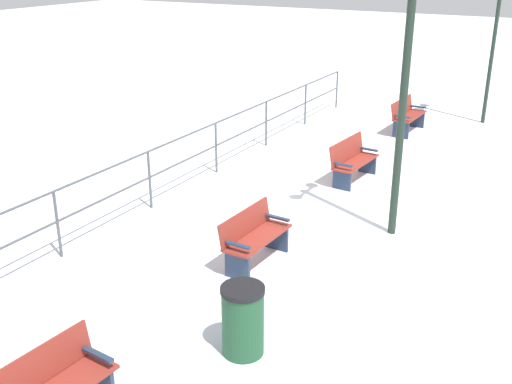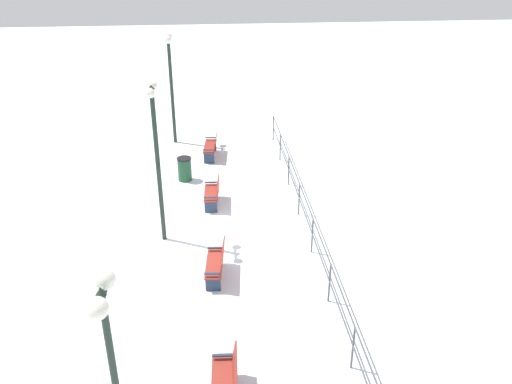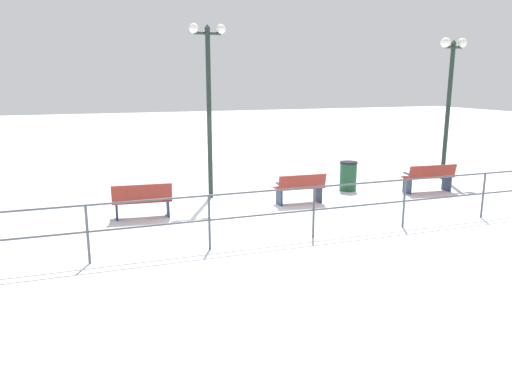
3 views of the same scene
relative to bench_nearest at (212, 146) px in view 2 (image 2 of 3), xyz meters
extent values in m
plane|color=white|center=(0.04, 6.42, -0.47)|extent=(80.00, 80.00, 0.00)
cube|color=maroon|center=(0.07, -0.01, 0.00)|extent=(0.60, 1.61, 0.04)
cube|color=maroon|center=(-0.16, 0.01, 0.21)|extent=(0.23, 1.58, 0.38)
cube|color=#23334C|center=(0.01, -0.69, -0.24)|extent=(0.43, 0.09, 0.47)
cube|color=#23334C|center=(0.13, 0.68, -0.24)|extent=(0.43, 0.09, 0.47)
cube|color=#23334C|center=(0.03, -0.69, 0.12)|extent=(0.43, 0.11, 0.04)
cube|color=#23334C|center=(0.15, 0.68, 0.12)|extent=(0.43, 0.11, 0.04)
cube|color=maroon|center=(0.11, 4.28, -0.02)|extent=(0.53, 1.39, 0.04)
cube|color=maroon|center=(-0.13, 4.29, 0.19)|extent=(0.17, 1.37, 0.38)
cube|color=#23334C|center=(0.08, 3.70, -0.25)|extent=(0.42, 0.07, 0.45)
cube|color=#23334C|center=(0.13, 4.86, -0.25)|extent=(0.42, 0.07, 0.45)
cube|color=#23334C|center=(0.10, 3.69, 0.10)|extent=(0.42, 0.09, 0.04)
cube|color=#23334C|center=(0.15, 4.86, 0.10)|extent=(0.42, 0.09, 0.04)
cube|color=maroon|center=(0.10, 8.57, -0.04)|extent=(0.56, 1.48, 0.04)
cube|color=maroon|center=(-0.12, 8.59, 0.20)|extent=(0.23, 1.45, 0.45)
cube|color=#23334C|center=(0.05, 7.94, -0.26)|extent=(0.40, 0.08, 0.43)
cube|color=#23334C|center=(0.16, 9.19, -0.26)|extent=(0.40, 0.08, 0.43)
cube|color=#23334C|center=(0.07, 7.94, 0.08)|extent=(0.40, 0.10, 0.04)
cube|color=#23334C|center=(0.18, 9.19, 0.08)|extent=(0.40, 0.10, 0.04)
cube|color=maroon|center=(0.03, 12.85, -0.01)|extent=(0.55, 1.50, 0.04)
cube|color=maroon|center=(-0.21, 12.86, 0.21)|extent=(0.18, 1.49, 0.41)
cube|color=#23334C|center=(0.00, 12.21, -0.24)|extent=(0.43, 0.07, 0.46)
cube|color=#23334C|center=(0.02, 12.21, 0.11)|extent=(0.43, 0.09, 0.04)
cylinder|color=#1E2D23|center=(1.60, -1.87, 1.79)|extent=(0.15, 0.15, 4.52)
cylinder|color=#1E2D23|center=(1.60, -1.87, 3.93)|extent=(0.09, 0.66, 0.09)
sphere|color=white|center=(1.60, -2.20, 4.07)|extent=(0.32, 0.32, 0.32)
sphere|color=white|center=(1.60, -1.54, 4.07)|extent=(0.32, 0.32, 0.32)
cone|color=#1E2D23|center=(1.60, -1.87, 4.11)|extent=(0.20, 0.20, 0.12)
cylinder|color=#1E2D23|center=(1.60, 6.42, 1.89)|extent=(0.13, 0.13, 4.72)
cylinder|color=#1E2D23|center=(1.60, 6.42, 4.13)|extent=(0.08, 0.75, 0.08)
sphere|color=white|center=(1.60, 6.05, 4.25)|extent=(0.27, 0.27, 0.27)
sphere|color=white|center=(1.60, 6.80, 4.25)|extent=(0.27, 0.27, 0.27)
cone|color=#1E2D23|center=(1.60, 6.42, 4.31)|extent=(0.19, 0.19, 0.12)
cylinder|color=#1E2D23|center=(1.60, 14.93, 3.75)|extent=(0.06, 0.62, 0.06)
sphere|color=white|center=(1.60, 14.62, 3.89)|extent=(0.31, 0.31, 0.31)
sphere|color=white|center=(1.60, 15.24, 3.89)|extent=(0.31, 0.31, 0.31)
cone|color=#1E2D23|center=(1.60, 14.93, 3.93)|extent=(0.15, 0.15, 0.12)
cylinder|color=#4C5156|center=(-2.78, -1.71, 0.09)|extent=(0.05, 0.05, 1.13)
cylinder|color=#4C5156|center=(-2.78, 0.61, 0.09)|extent=(0.05, 0.05, 1.13)
cylinder|color=#4C5156|center=(-2.78, 2.94, 0.09)|extent=(0.05, 0.05, 1.13)
cylinder|color=#4C5156|center=(-2.78, 5.26, 0.09)|extent=(0.05, 0.05, 1.13)
cylinder|color=#4C5156|center=(-2.78, 7.59, 0.09)|extent=(0.05, 0.05, 1.13)
cylinder|color=#4C5156|center=(-2.78, 9.91, 0.09)|extent=(0.05, 0.05, 1.13)
cylinder|color=#4C5156|center=(-2.78, 12.24, 0.09)|extent=(0.05, 0.05, 1.13)
cylinder|color=#4C5156|center=(-2.78, 6.42, 0.66)|extent=(0.04, 16.27, 0.04)
cylinder|color=#4C5156|center=(-2.78, 6.42, 0.15)|extent=(0.04, 16.27, 0.04)
cylinder|color=#1E4C2D|center=(1.06, 2.18, -0.05)|extent=(0.51, 0.51, 0.85)
cylinder|color=black|center=(1.06, 2.18, 0.41)|extent=(0.54, 0.54, 0.06)
camera|label=1|loc=(4.30, -3.27, 4.14)|focal=43.16mm
camera|label=2|loc=(0.11, 20.75, 8.20)|focal=37.51mm
camera|label=3|loc=(-12.06, 9.91, 2.92)|focal=34.61mm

